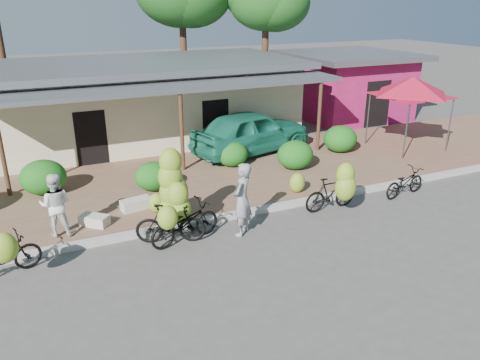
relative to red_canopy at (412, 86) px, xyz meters
The scene contains 23 objects.
ground 10.64m from the red_canopy, 151.35° to the right, with size 100.00×100.00×0.00m, color #4B4845.
sidewalk 9.40m from the red_canopy, behind, with size 60.00×6.00×0.12m, color brown.
curb 9.85m from the red_canopy, 161.97° to the right, with size 60.00×0.25×0.15m, color #A8A399.
shop_main 10.89m from the red_canopy, 146.52° to the left, with size 13.00×8.50×3.35m.
shop_pink 6.29m from the red_canopy, 76.51° to the left, with size 6.00×6.00×3.25m.
hedge_1 13.80m from the red_canopy, behind, with size 1.38×1.24×1.08m, color #145B15.
hedge_2 10.68m from the red_canopy, behind, with size 1.17×1.05×0.91m, color #145B15.
hedge_3 7.64m from the red_canopy, behind, with size 1.15×1.03×0.89m, color #145B15.
hedge_4 5.76m from the red_canopy, behind, with size 1.31×1.18×1.02m, color #145B15.
hedge_5 3.44m from the red_canopy, 167.17° to the left, with size 1.34×1.21×1.05m, color #145B15.
red_canopy is the anchor object (origin of this frame).
bike_left 11.71m from the red_canopy, 161.41° to the right, with size 1.82×1.35×1.31m.
bike_center 11.31m from the red_canopy, 161.94° to the right, with size 2.06×1.43×2.35m.
bike_right 7.45m from the red_canopy, 148.06° to the right, with size 1.70×1.17×1.64m.
bike_far_right 5.45m from the red_canopy, 132.76° to the right, with size 1.75×0.86×0.88m.
loose_banana_a 11.23m from the red_canopy, 169.70° to the right, with size 0.47×0.40×0.59m, color #8BA529.
loose_banana_b 10.71m from the red_canopy, 168.28° to the right, with size 0.58×0.49×0.72m, color #8BA529.
loose_banana_c 7.19m from the red_canopy, 160.38° to the right, with size 0.51×0.43×0.63m, color #8BA529.
sack_near 11.65m from the red_canopy, behind, with size 0.85×0.40×0.30m, color beige.
sack_far 12.95m from the red_canopy, behind, with size 0.75×0.38×0.28m, color beige.
vendor 10.02m from the red_canopy, 156.64° to the right, with size 0.71×0.47×1.96m, color gray.
bystander 13.75m from the red_canopy, behind, with size 0.81×0.63×1.66m, color silver.
teal_van 6.52m from the red_canopy, 161.43° to the left, with size 1.99×4.95×1.69m, color #176B51.
Camera 1 is at (-4.60, -8.95, 5.75)m, focal length 35.00 mm.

